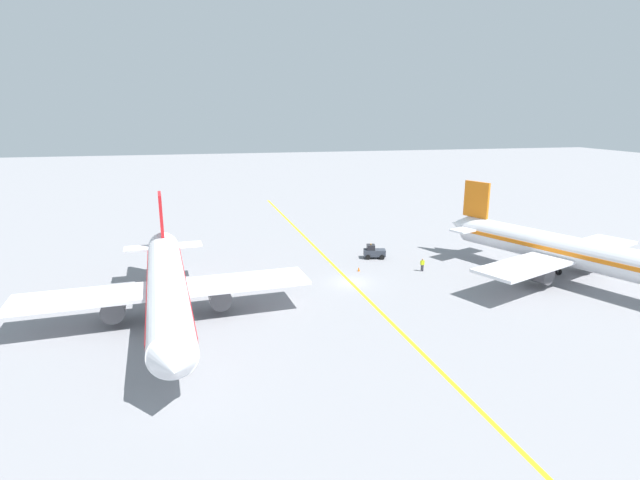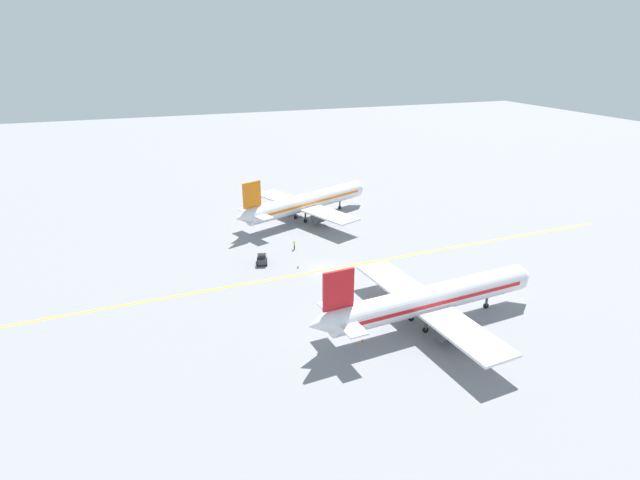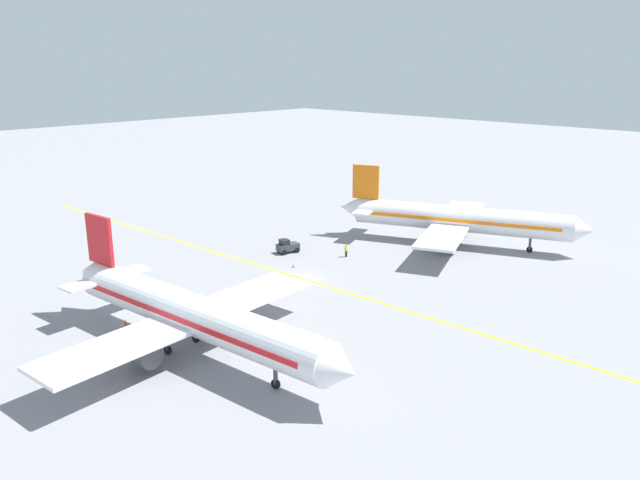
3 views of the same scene
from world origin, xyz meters
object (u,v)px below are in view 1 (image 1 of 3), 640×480
at_px(ground_crew_worker, 422,264).
at_px(traffic_cone_mid_apron, 359,269).
at_px(baggage_tug_dark, 374,252).
at_px(traffic_cone_near_nose, 166,285).
at_px(airplane_at_gate, 567,251).
at_px(airplane_adjacent_stand, 167,285).

relative_size(ground_crew_worker, traffic_cone_mid_apron, 3.05).
xyz_separation_m(baggage_tug_dark, traffic_cone_mid_apron, (3.84, 5.19, -0.63)).
relative_size(traffic_cone_near_nose, traffic_cone_mid_apron, 1.00).
bearing_deg(airplane_at_gate, airplane_adjacent_stand, 1.99).
xyz_separation_m(ground_crew_worker, traffic_cone_near_nose, (31.84, -1.10, -0.63)).
height_order(airplane_at_gate, traffic_cone_near_nose, airplane_at_gate).
distance_m(airplane_at_gate, traffic_cone_near_nose, 47.90).
bearing_deg(airplane_adjacent_stand, ground_crew_worker, -163.73).
bearing_deg(traffic_cone_mid_apron, baggage_tug_dark, -126.51).
bearing_deg(baggage_tug_dark, airplane_at_gate, 143.12).
xyz_separation_m(ground_crew_worker, traffic_cone_mid_apron, (7.95, -1.87, -0.63)).
bearing_deg(airplane_adjacent_stand, traffic_cone_near_nose, -84.40).
bearing_deg(ground_crew_worker, airplane_adjacent_stand, 16.27).
height_order(airplane_at_gate, baggage_tug_dark, airplane_at_gate).
bearing_deg(traffic_cone_near_nose, airplane_adjacent_stand, 95.60).
height_order(ground_crew_worker, traffic_cone_mid_apron, ground_crew_worker).
relative_size(airplane_adjacent_stand, ground_crew_worker, 21.16).
bearing_deg(traffic_cone_near_nose, ground_crew_worker, 178.02).
relative_size(airplane_at_gate, traffic_cone_mid_apron, 61.88).
xyz_separation_m(airplane_adjacent_stand, traffic_cone_mid_apron, (-22.90, -10.88, -3.43)).
distance_m(airplane_at_gate, traffic_cone_mid_apron, 25.15).
height_order(airplane_at_gate, ground_crew_worker, airplane_at_gate).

